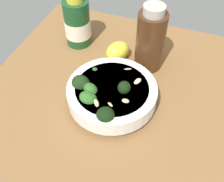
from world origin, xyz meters
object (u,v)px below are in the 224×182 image
lemon_wedge (118,51)px  bowl_of_broccoli (110,93)px  bottle_short (150,40)px  bottle_tall (77,23)px

lemon_wedge → bowl_of_broccoli: bearing=-77.5°
bowl_of_broccoli → bottle_short: (4.83, 15.91, 4.91)cm
lemon_wedge → bottle_short: bottle_short is taller
bowl_of_broccoli → lemon_wedge: 16.14cm
bottle_short → bowl_of_broccoli: bearing=-106.9°
bottle_short → bottle_tall: bearing=172.3°
bowl_of_broccoli → lemon_wedge: (-3.50, 15.73, -0.89)cm
bottle_tall → bottle_short: bearing=-7.7°
bottle_tall → bottle_short: bottle_short is taller
bowl_of_broccoli → bottle_tall: bottle_tall is taller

